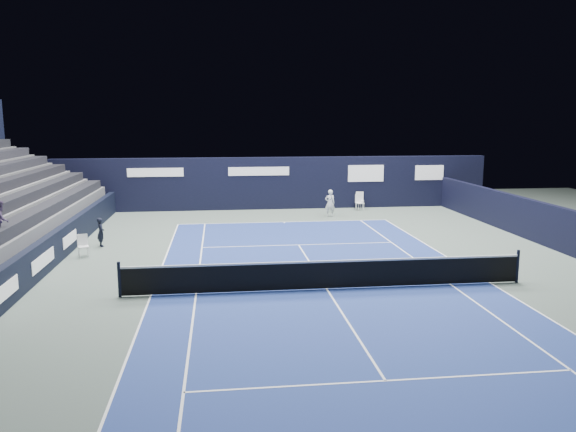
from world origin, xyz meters
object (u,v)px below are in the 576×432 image
(folding_chair_back_b, at_px, (359,201))
(tennis_net, at_px, (327,274))
(line_judge_chair, at_px, (83,244))
(folding_chair_back_a, at_px, (360,197))
(tennis_player, at_px, (330,203))

(folding_chair_back_b, height_order, tennis_net, tennis_net)
(line_judge_chair, height_order, tennis_net, tennis_net)
(folding_chair_back_a, height_order, tennis_net, tennis_net)
(tennis_player, bearing_deg, folding_chair_back_b, 42.29)
(folding_chair_back_b, bearing_deg, line_judge_chair, -161.89)
(folding_chair_back_a, xyz_separation_m, tennis_player, (-2.35, -2.60, 0.08))
(folding_chair_back_a, relative_size, line_judge_chair, 1.15)
(folding_chair_back_a, bearing_deg, tennis_player, -122.24)
(tennis_net, height_order, tennis_player, tennis_player)
(line_judge_chair, relative_size, tennis_player, 0.59)
(line_judge_chair, bearing_deg, tennis_player, 13.40)
(folding_chair_back_a, bearing_deg, tennis_net, -97.82)
(folding_chair_back_a, height_order, line_judge_chair, folding_chair_back_a)
(line_judge_chair, xyz_separation_m, tennis_net, (8.70, -5.42, 0.00))
(folding_chair_back_a, distance_m, tennis_net, 16.69)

